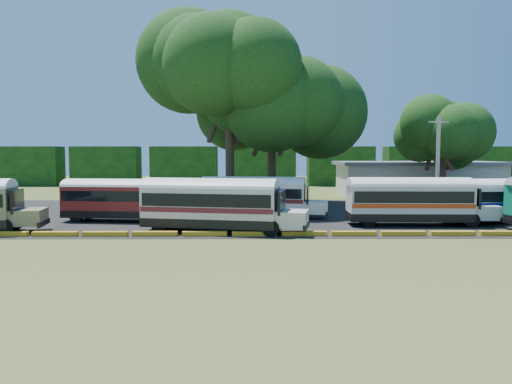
{
  "coord_description": "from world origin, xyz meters",
  "views": [
    {
      "loc": [
        -1.66,
        -28.8,
        5.03
      ],
      "look_at": [
        -1.36,
        6.0,
        2.29
      ],
      "focal_mm": 35.0,
      "sensor_mm": 36.0,
      "label": 1
    }
  ],
  "objects_px": {
    "bus_red": "(121,197)",
    "bus_white_red": "(412,198)",
    "bus_cream_west": "(214,202)",
    "tree_west": "(229,63)"
  },
  "relations": [
    {
      "from": "bus_red",
      "to": "bus_cream_west",
      "type": "height_order",
      "value": "bus_cream_west"
    },
    {
      "from": "bus_cream_west",
      "to": "tree_west",
      "type": "xyz_separation_m",
      "value": [
        0.33,
        14.95,
        11.28
      ]
    },
    {
      "from": "bus_white_red",
      "to": "tree_west",
      "type": "relative_size",
      "value": 0.57
    },
    {
      "from": "bus_cream_west",
      "to": "bus_white_red",
      "type": "relative_size",
      "value": 1.05
    },
    {
      "from": "bus_red",
      "to": "bus_white_red",
      "type": "bearing_deg",
      "value": 0.34
    },
    {
      "from": "bus_white_red",
      "to": "tree_west",
      "type": "distance_m",
      "value": 21.17
    },
    {
      "from": "bus_cream_west",
      "to": "tree_west",
      "type": "height_order",
      "value": "tree_west"
    },
    {
      "from": "bus_red",
      "to": "bus_cream_west",
      "type": "bearing_deg",
      "value": -28.35
    },
    {
      "from": "bus_red",
      "to": "tree_west",
      "type": "distance_m",
      "value": 16.91
    },
    {
      "from": "bus_cream_west",
      "to": "bus_white_red",
      "type": "distance_m",
      "value": 13.74
    }
  ]
}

